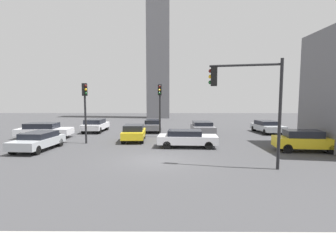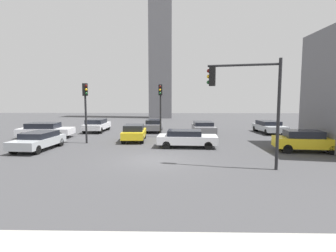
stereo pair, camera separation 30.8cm
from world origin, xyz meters
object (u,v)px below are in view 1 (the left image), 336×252
at_px(traffic_light_2, 160,101).
at_px(car_1, 187,138).
at_px(traffic_light_1, 248,92).
at_px(car_6, 38,140).
at_px(car_0, 95,125).
at_px(car_4, 44,130).
at_px(traffic_light_0, 85,102).
at_px(car_2, 305,140).
at_px(car_7, 153,125).
at_px(car_8, 134,132).
at_px(car_5, 202,128).
at_px(car_3, 267,126).

distance_m(traffic_light_2, car_1, 6.33).
height_order(traffic_light_1, car_6, traffic_light_1).
height_order(car_1, car_6, car_1).
bearing_deg(car_6, traffic_light_2, 131.97).
distance_m(traffic_light_1, car_1, 7.27).
bearing_deg(traffic_light_2, car_6, -43.61).
bearing_deg(car_6, car_1, 100.89).
distance_m(car_0, car_4, 5.74).
bearing_deg(traffic_light_0, car_2, 32.49).
xyz_separation_m(traffic_light_0, car_1, (8.08, -1.62, -2.70)).
bearing_deg(car_1, car_2, -7.51).
distance_m(traffic_light_0, car_0, 7.99).
bearing_deg(traffic_light_1, car_1, -50.70).
bearing_deg(car_7, car_8, 168.69).
bearing_deg(car_8, car_6, 120.07).
distance_m(car_5, car_7, 5.61).
height_order(car_1, car_7, car_7).
distance_m(traffic_light_2, car_8, 4.21).
height_order(car_1, car_8, car_8).
height_order(traffic_light_1, car_4, traffic_light_1).
bearing_deg(car_4, traffic_light_2, 2.20).
xyz_separation_m(car_4, car_8, (8.52, -1.65, 0.00)).
bearing_deg(traffic_light_0, car_0, 143.57).
bearing_deg(car_0, traffic_light_1, -139.90).
bearing_deg(car_2, traffic_light_0, 175.57).
bearing_deg(traffic_light_0, car_3, 65.16).
xyz_separation_m(traffic_light_2, car_5, (4.23, 1.77, -2.74)).
distance_m(traffic_light_1, car_6, 14.58).
bearing_deg(car_3, car_4, -83.93).
xyz_separation_m(traffic_light_0, car_2, (16.14, -3.17, -2.62)).
height_order(traffic_light_2, car_4, traffic_light_2).
distance_m(car_0, car_8, 7.98).
bearing_deg(car_2, car_7, 142.91).
bearing_deg(car_5, car_2, 34.99).
bearing_deg(car_0, traffic_light_2, -116.97).
bearing_deg(car_0, car_3, -91.13).
xyz_separation_m(car_6, car_7, (7.48, 10.35, 0.04)).
height_order(car_0, car_1, car_0).
relative_size(car_2, car_3, 0.92).
bearing_deg(traffic_light_1, car_8, -36.66).
bearing_deg(car_4, car_6, -70.21).
relative_size(traffic_light_0, car_3, 1.03).
bearing_deg(car_0, traffic_light_0, -169.15).
bearing_deg(car_2, car_1, 175.80).
xyz_separation_m(car_1, car_5, (2.02, 7.02, 0.02)).
bearing_deg(car_1, car_0, 139.43).
height_order(car_1, car_4, car_4).
height_order(car_6, car_8, car_8).
distance_m(car_0, car_5, 11.58).
height_order(traffic_light_2, car_3, traffic_light_2).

